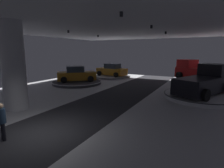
% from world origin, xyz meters
% --- Properties ---
extents(ground, '(24.00, 44.00, 0.06)m').
position_xyz_m(ground, '(0.00, 0.00, -0.02)').
color(ground, silver).
extents(ceiling_with_spotlights, '(24.00, 44.00, 0.39)m').
position_xyz_m(ceiling_with_spotlights, '(-0.00, 0.00, 5.55)').
color(ceiling_with_spotlights, silver).
extents(column_left, '(1.42, 1.42, 5.50)m').
position_xyz_m(column_left, '(-4.24, 1.87, 2.75)').
color(column_left, silver).
rests_on(column_left, ground).
extents(display_platform_deep_right, '(6.11, 6.11, 0.37)m').
position_xyz_m(display_platform_deep_right, '(5.61, 17.88, 0.21)').
color(display_platform_deep_right, silver).
rests_on(display_platform_deep_right, ground).
extents(pickup_truck_deep_right, '(5.61, 4.64, 2.30)m').
position_xyz_m(pickup_truck_deep_right, '(5.34, 18.05, 1.31)').
color(pickup_truck_deep_right, red).
rests_on(pickup_truck_deep_right, display_platform_deep_right).
extents(display_platform_far_right, '(5.68, 5.68, 0.35)m').
position_xyz_m(display_platform_far_right, '(6.17, 10.37, 0.19)').
color(display_platform_far_right, silver).
rests_on(display_platform_far_right, ground).
extents(pickup_truck_far_right, '(4.27, 5.69, 2.30)m').
position_xyz_m(pickup_truck_far_right, '(6.31, 10.66, 1.28)').
color(pickup_truck_far_right, black).
rests_on(pickup_truck_far_right, display_platform_far_right).
extents(display_platform_deep_left, '(5.25, 5.25, 0.25)m').
position_xyz_m(display_platform_deep_left, '(-5.51, 17.29, 0.14)').
color(display_platform_deep_left, '#B7B7BC').
rests_on(display_platform_deep_left, ground).
extents(display_car_deep_left, '(4.42, 2.70, 1.71)m').
position_xyz_m(display_car_deep_left, '(-5.48, 17.29, 1.02)').
color(display_car_deep_left, '#B77519').
rests_on(display_car_deep_left, display_platform_deep_left).
extents(display_platform_far_left, '(5.53, 5.53, 0.32)m').
position_xyz_m(display_platform_far_left, '(-6.61, 10.95, 0.18)').
color(display_platform_far_left, '#333338').
rests_on(display_platform_far_left, ground).
extents(display_car_far_left, '(4.32, 4.16, 1.71)m').
position_xyz_m(display_car_far_left, '(-6.64, 10.93, 1.09)').
color(display_car_far_left, '#B77519').
rests_on(display_car_far_left, display_platform_far_left).
extents(visitor_walking_near, '(0.32, 0.32, 1.59)m').
position_xyz_m(visitor_walking_near, '(-0.85, -1.11, 0.91)').
color(visitor_walking_near, black).
rests_on(visitor_walking_near, ground).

